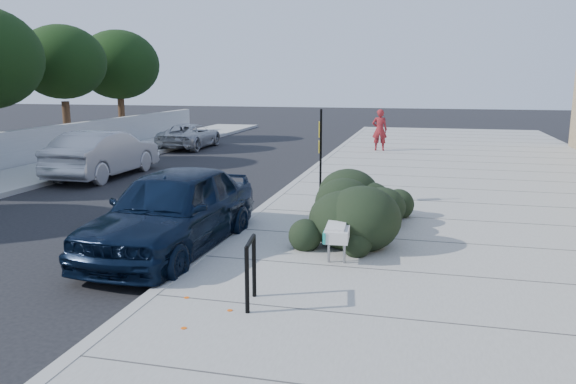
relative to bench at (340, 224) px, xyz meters
name	(u,v)px	position (x,y,z in m)	size (l,w,h in m)	color
ground	(201,263)	(-2.50, -1.00, -0.66)	(120.00, 120.00, 0.00)	black
sidewalk_near	(486,215)	(3.10, 4.00, -0.58)	(11.20, 50.00, 0.15)	gray
curb_near	(271,203)	(-2.50, 4.00, -0.57)	(0.22, 50.00, 0.17)	#9E9E99
curb_far	(20,190)	(-10.50, 4.00, -0.57)	(0.22, 50.00, 0.17)	#9E9E99
tree_far_e	(62,62)	(-15.00, 13.00, 3.53)	(4.00, 4.00, 5.90)	#332114
tree_far_f	(119,65)	(-15.00, 18.00, 3.53)	(4.40, 4.40, 6.07)	#332114
bench	(340,224)	(0.00, 0.00, 0.00)	(0.57, 2.15, 0.64)	gray
bike_rack	(251,265)	(-0.87, -3.00, 0.09)	(0.15, 0.68, 0.99)	black
sign_post	(320,150)	(-1.15, 4.00, 0.92)	(0.12, 0.29, 2.51)	black
hedge	(358,199)	(0.17, 1.50, 0.20)	(1.88, 3.75, 1.41)	black
sedan_navy	(172,210)	(-3.30, -0.45, 0.20)	(2.02, 5.02, 1.71)	black
wagon_silver	(104,154)	(-9.49, 7.16, 0.17)	(1.75, 5.02, 1.65)	#9E9EA2
suv_silver	(190,136)	(-10.00, 15.85, -0.04)	(2.05, 4.44, 1.23)	#ACAEB1
pedestrian	(380,130)	(-0.53, 15.91, 0.45)	(0.70, 0.46, 1.92)	maroon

